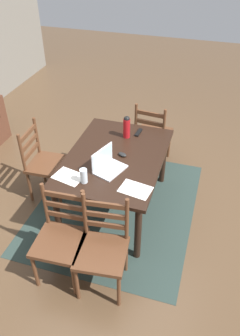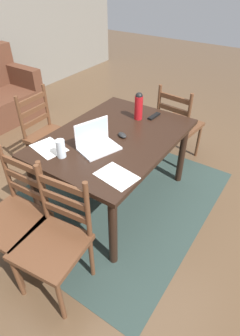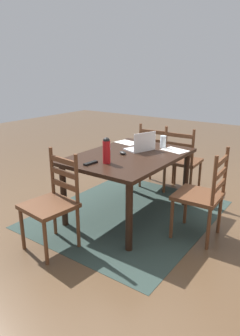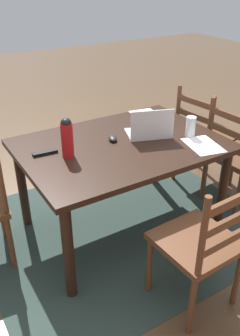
{
  "view_description": "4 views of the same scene",
  "coord_description": "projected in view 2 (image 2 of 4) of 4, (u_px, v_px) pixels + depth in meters",
  "views": [
    {
      "loc": [
        -2.81,
        -0.91,
        2.85
      ],
      "look_at": [
        0.07,
        -0.03,
        0.54
      ],
      "focal_mm": 35.81,
      "sensor_mm": 36.0,
      "label": 1
    },
    {
      "loc": [
        -1.78,
        -1.27,
        2.03
      ],
      "look_at": [
        -0.08,
        -0.12,
        0.49
      ],
      "focal_mm": 29.85,
      "sensor_mm": 36.0,
      "label": 2
    },
    {
      "loc": [
        2.79,
        1.87,
        1.68
      ],
      "look_at": [
        0.02,
        -0.11,
        0.57
      ],
      "focal_mm": 32.64,
      "sensor_mm": 36.0,
      "label": 3
    },
    {
      "loc": [
        1.24,
        2.02,
        1.87
      ],
      "look_at": [
        -0.08,
        -0.14,
        0.45
      ],
      "focal_mm": 39.0,
      "sensor_mm": 36.0,
      "label": 4
    }
  ],
  "objects": [
    {
      "name": "ground_plane",
      "position": [
        115.0,
        197.0,
        2.96
      ],
      "size": [
        14.0,
        14.0,
        0.0
      ],
      "primitive_type": "plane",
      "color": "brown"
    },
    {
      "name": "area_rug",
      "position": [
        115.0,
        197.0,
        2.96
      ],
      "size": [
        2.16,
        1.84,
        0.01
      ],
      "primitive_type": "cube",
      "color": "#283833",
      "rests_on": "ground"
    },
    {
      "name": "dining_table",
      "position": [
        114.0,
        144.0,
        2.57
      ],
      "size": [
        1.44,
        1.03,
        0.75
      ],
      "color": "black",
      "rests_on": "ground"
    },
    {
      "name": "chair_left_far",
      "position": [
        16.0,
        217.0,
        2.11
      ],
      "size": [
        0.46,
        0.46,
        0.95
      ],
      "color": "#56331E",
      "rests_on": "ground"
    },
    {
      "name": "chair_far_head",
      "position": [
        49.0,
        135.0,
        3.08
      ],
      "size": [
        0.46,
        0.46,
        0.95
      ],
      "color": "#56331E",
      "rests_on": "ground"
    },
    {
      "name": "chair_left_near",
      "position": [
        55.0,
        241.0,
        1.93
      ],
      "size": [
        0.49,
        0.49,
        0.95
      ],
      "color": "#56331E",
      "rests_on": "ground"
    },
    {
      "name": "chair_right_near",
      "position": [
        178.0,
        125.0,
        3.26
      ],
      "size": [
        0.48,
        0.48,
        0.95
      ],
      "color": "#56331E",
      "rests_on": "ground"
    },
    {
      "name": "laptop",
      "position": [
        96.0,
        141.0,
        2.33
      ],
      "size": [
        0.38,
        0.32,
        0.23
      ],
      "color": "silver",
      "rests_on": "dining_table"
    },
    {
      "name": "water_bottle",
      "position": [
        139.0,
        105.0,
        2.7
      ],
      "size": [
        0.08,
        0.08,
        0.27
      ],
      "color": "#A81419",
      "rests_on": "dining_table"
    },
    {
      "name": "drinking_glass",
      "position": [
        61.0,
        149.0,
        2.21
      ],
      "size": [
        0.07,
        0.07,
        0.15
      ],
      "primitive_type": "cylinder",
      "color": "silver",
      "rests_on": "dining_table"
    },
    {
      "name": "computer_mouse",
      "position": [
        122.0,
        135.0,
        2.49
      ],
      "size": [
        0.09,
        0.12,
        0.03
      ],
      "primitive_type": "ellipsoid",
      "rotation": [
        0.0,
        0.0,
        -0.4
      ],
      "color": "black",
      "rests_on": "dining_table"
    },
    {
      "name": "tv_remote",
      "position": [
        154.0,
        116.0,
        2.8
      ],
      "size": [
        0.17,
        0.06,
        0.02
      ],
      "primitive_type": "cube",
      "rotation": [
        0.0,
        0.0,
        1.49
      ],
      "color": "black",
      "rests_on": "dining_table"
    },
    {
      "name": "paper_stack_left",
      "position": [
        49.0,
        148.0,
        2.35
      ],
      "size": [
        0.27,
        0.33,
        0.0
      ],
      "primitive_type": "cube",
      "rotation": [
        0.0,
        0.0,
        -0.22
      ],
      "color": "white",
      "rests_on": "dining_table"
    },
    {
      "name": "paper_stack_right",
      "position": [
        117.0,
        176.0,
        2.05
      ],
      "size": [
        0.26,
        0.33,
        0.0
      ],
      "primitive_type": "cube",
      "rotation": [
        0.0,
        0.0,
        -0.16
      ],
      "color": "white",
      "rests_on": "dining_table"
    }
  ]
}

